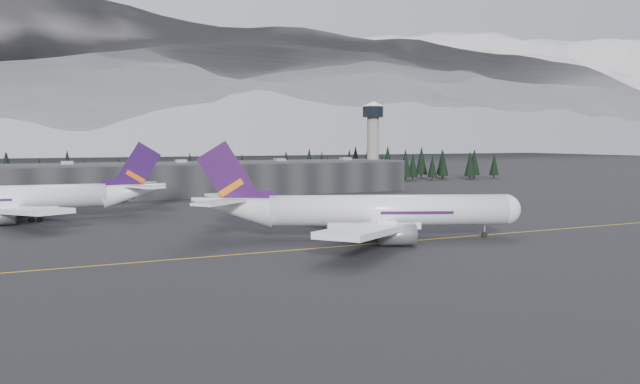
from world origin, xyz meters
name	(u,v)px	position (x,y,z in m)	size (l,w,h in m)	color
ground	(360,243)	(0.00, 0.00, 0.00)	(1400.00, 1400.00, 0.00)	black
taxiline	(365,244)	(0.00, -2.00, 0.01)	(400.00, 0.40, 0.02)	gold
terminal	(207,178)	(0.00, 125.00, 6.30)	(160.00, 30.00, 12.60)	black
control_tower	(373,135)	(75.00, 128.00, 23.41)	(10.00, 10.00, 37.70)	gray
treeline	(186,171)	(0.00, 162.00, 7.50)	(360.00, 20.00, 15.00)	black
mountain_ridge	(75,153)	(0.00, 1000.00, 0.00)	(4400.00, 900.00, 420.00)	white
jet_main	(360,211)	(2.61, 5.35, 5.91)	(68.66, 61.22, 20.96)	silver
jet_parked	(30,198)	(-61.75, 69.15, 5.83)	(70.33, 64.78, 20.67)	white
gse_vehicle_a	(118,202)	(-35.91, 102.49, 0.69)	(2.27, 4.93, 1.37)	silver
gse_vehicle_b	(230,196)	(4.66, 109.67, 0.65)	(1.54, 3.83, 1.30)	silver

